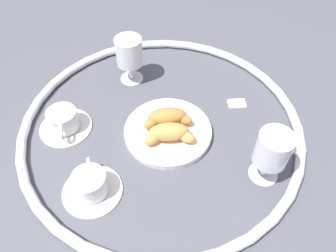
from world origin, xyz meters
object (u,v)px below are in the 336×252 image
(juice_glass_right, at_px, (129,53))
(sugar_packet, at_px, (237,103))
(croissant_large, at_px, (167,117))
(juice_glass_left, at_px, (272,151))
(pastry_plate, at_px, (168,131))
(croissant_small, at_px, (169,133))
(coffee_cup_near, at_px, (64,122))
(coffee_cup_far, at_px, (91,185))

(juice_glass_right, xyz_separation_m, sugar_packet, (-0.28, 0.15, -0.09))
(croissant_large, distance_m, juice_glass_right, 0.23)
(juice_glass_left, height_order, juice_glass_right, same)
(pastry_plate, xyz_separation_m, croissant_large, (-0.00, -0.02, 0.03))
(pastry_plate, distance_m, juice_glass_left, 0.27)
(sugar_packet, bearing_deg, juice_glass_left, 93.66)
(croissant_small, height_order, sugar_packet, croissant_small)
(coffee_cup_near, relative_size, coffee_cup_far, 1.00)
(croissant_small, relative_size, juice_glass_left, 0.98)
(pastry_plate, relative_size, croissant_small, 1.66)
(croissant_small, distance_m, coffee_cup_far, 0.22)
(pastry_plate, relative_size, coffee_cup_near, 1.67)
(coffee_cup_far, bearing_deg, juice_glass_left, 178.02)
(pastry_plate, bearing_deg, croissant_small, 86.33)
(pastry_plate, bearing_deg, croissant_large, -93.95)
(coffee_cup_near, xyz_separation_m, sugar_packet, (-0.47, -0.02, -0.02))
(coffee_cup_near, relative_size, juice_glass_left, 0.97)
(coffee_cup_near, height_order, juice_glass_right, juice_glass_right)
(coffee_cup_far, xyz_separation_m, juice_glass_right, (-0.12, -0.37, 0.07))
(juice_glass_left, bearing_deg, juice_glass_right, -53.94)
(croissant_small, xyz_separation_m, coffee_cup_far, (0.19, 0.11, -0.01))
(pastry_plate, height_order, juice_glass_left, juice_glass_left)
(coffee_cup_far, bearing_deg, croissant_large, -139.69)
(croissant_large, distance_m, juice_glass_left, 0.27)
(croissant_small, xyz_separation_m, juice_glass_left, (-0.20, 0.12, 0.05))
(pastry_plate, relative_size, sugar_packet, 4.54)
(coffee_cup_near, distance_m, sugar_packet, 0.47)
(pastry_plate, height_order, coffee_cup_far, coffee_cup_far)
(coffee_cup_far, distance_m, sugar_packet, 0.46)
(croissant_small, height_order, juice_glass_left, juice_glass_left)
(coffee_cup_far, distance_m, juice_glass_left, 0.40)
(sugar_packet, bearing_deg, croissant_large, 19.41)
(coffee_cup_near, bearing_deg, juice_glass_left, 155.60)
(coffee_cup_near, bearing_deg, croissant_small, 161.59)
(coffee_cup_near, relative_size, juice_glass_right, 0.97)
(coffee_cup_near, height_order, sugar_packet, coffee_cup_near)
(croissant_small, distance_m, coffee_cup_near, 0.28)
(croissant_large, distance_m, sugar_packet, 0.22)
(juice_glass_right, bearing_deg, coffee_cup_near, 42.75)
(croissant_large, bearing_deg, juice_glass_left, 138.26)
(croissant_small, bearing_deg, coffee_cup_far, 30.03)
(pastry_plate, distance_m, croissant_large, 0.04)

